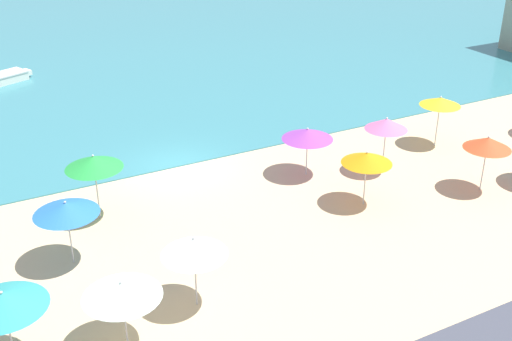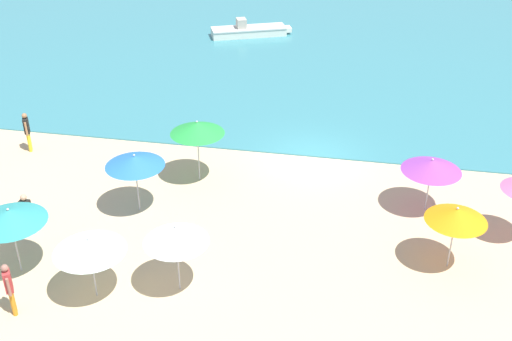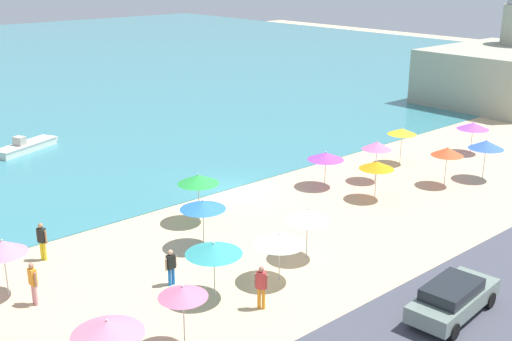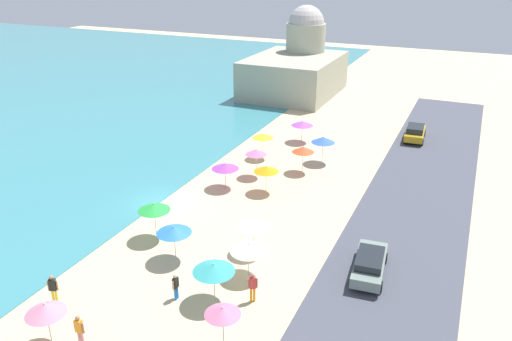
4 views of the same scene
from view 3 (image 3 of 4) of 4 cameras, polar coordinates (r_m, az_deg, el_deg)
The scene contains 23 objects.
ground_plane at distance 38.29m, azimuth -2.36°, elevation -1.71°, with size 160.00×160.00×0.00m, color #D3B48B.
beach_umbrella_0 at distance 27.59m, azimuth -21.61°, elevation -6.34°, with size 1.94×1.94×2.53m.
beach_umbrella_1 at distance 38.45m, azimuth 6.22°, elevation 1.29°, with size 2.21×2.21×2.20m.
beach_umbrella_2 at distance 39.81m, azimuth 10.70°, elevation 2.19°, with size 1.84×1.84×2.58m.
beach_umbrella_4 at distance 41.92m, azimuth 19.79°, elevation 2.18°, with size 2.15×2.15×2.57m.
beach_umbrella_5 at distance 47.52m, azimuth 18.74°, elevation 3.78°, with size 2.22×2.22×2.28m.
beach_umbrella_6 at distance 30.19m, azimuth -4.75°, elevation -3.08°, with size 2.19×2.19×2.39m.
beach_umbrella_7 at distance 29.03m, azimuth 4.60°, elevation -3.98°, with size 2.03×2.03×2.44m.
beach_umbrella_8 at distance 43.70m, azimuth 12.86°, elevation 3.40°, with size 1.92×1.92×2.47m.
beach_umbrella_9 at distance 36.80m, azimuth 10.68°, elevation 0.48°, with size 1.99×1.99×2.32m.
beach_umbrella_10 at distance 40.04m, azimuth 16.64°, elevation 1.63°, with size 1.92×1.92×2.45m.
beach_umbrella_11 at distance 32.99m, azimuth -5.16°, elevation -0.78°, with size 2.16×2.16×2.65m.
beach_umbrella_12 at distance 25.64m, azimuth -3.77°, elevation -6.95°, with size 2.32×2.32×2.45m.
beach_umbrella_13 at distance 21.16m, azimuth -13.07°, elevation -13.45°, with size 2.34×2.34×2.42m.
beach_umbrella_14 at distance 22.54m, azimuth -6.53°, elevation -10.67°, with size 1.76×1.76×2.47m.
beach_umbrella_15 at distance 26.99m, azimuth 2.10°, elevation -6.14°, with size 2.21×2.21×2.21m.
bather_0 at distance 27.05m, azimuth -19.21°, elevation -9.29°, with size 0.25×0.57×1.81m.
bather_1 at distance 30.73m, azimuth -18.49°, elevation -5.82°, with size 0.35×0.52×1.81m.
bather_2 at distance 27.30m, azimuth -7.57°, elevation -8.36°, with size 0.57×0.22×1.62m.
bather_3 at distance 25.30m, azimuth 0.48°, elevation -10.14°, with size 0.38×0.49×1.83m.
parked_car_2 at distance 25.97m, azimuth 17.11°, elevation -10.76°, with size 4.65×2.19×1.42m.
skiff_nearshore at distance 48.60m, azimuth -19.78°, elevation 2.02°, with size 5.28×3.10×1.17m.
harbor_fortress at distance 67.20m, azimuth 21.77°, elevation 8.87°, with size 14.55×11.06×11.38m.
Camera 3 is at (-22.56, -28.04, 13.06)m, focal length 45.00 mm.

